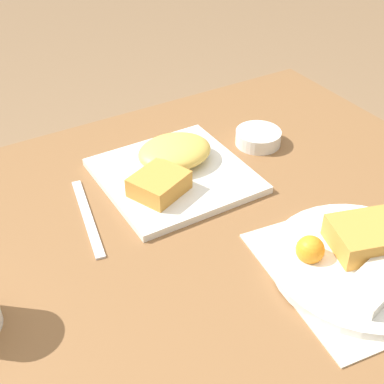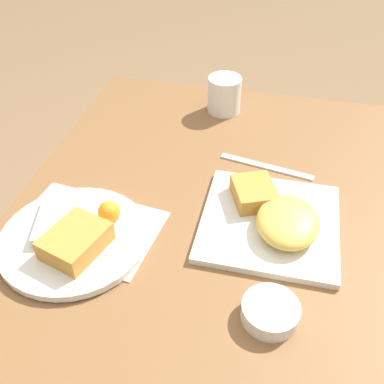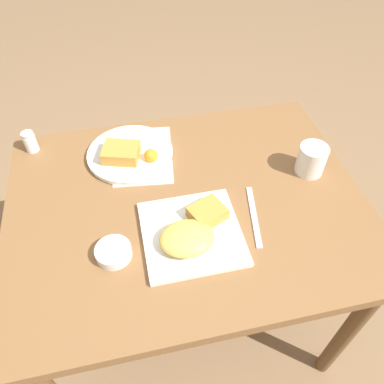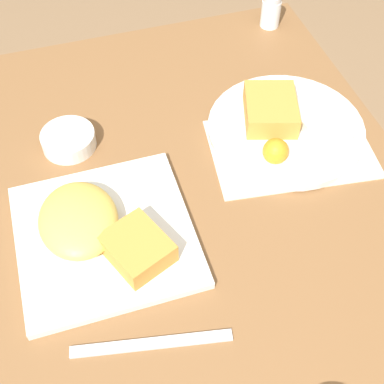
% 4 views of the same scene
% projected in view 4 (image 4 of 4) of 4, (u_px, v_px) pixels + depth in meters
% --- Properties ---
extents(ground_plane, '(8.00, 8.00, 0.00)m').
position_uv_depth(ground_plane, '(188.00, 382.00, 1.39)').
color(ground_plane, '#846647').
extents(dining_table, '(1.04, 0.80, 0.71)m').
position_uv_depth(dining_table, '(185.00, 253.00, 0.90)').
color(dining_table, brown).
rests_on(dining_table, ground_plane).
extents(menu_card, '(0.22, 0.30, 0.00)m').
position_uv_depth(menu_card, '(291.00, 149.00, 0.93)').
color(menu_card, beige).
rests_on(menu_card, dining_table).
extents(plate_square_near, '(0.26, 0.26, 0.06)m').
position_uv_depth(plate_square_near, '(99.00, 231.00, 0.80)').
color(plate_square_near, white).
rests_on(plate_square_near, dining_table).
extents(plate_oval_far, '(0.28, 0.28, 0.05)m').
position_uv_depth(plate_oval_far, '(284.00, 125.00, 0.94)').
color(plate_oval_far, white).
rests_on(plate_oval_far, menu_card).
extents(sauce_ramekin, '(0.09, 0.09, 0.03)m').
position_uv_depth(sauce_ramekin, '(68.00, 139.00, 0.92)').
color(sauce_ramekin, white).
rests_on(sauce_ramekin, dining_table).
extents(salt_shaker, '(0.04, 0.04, 0.07)m').
position_uv_depth(salt_shaker, '(271.00, 13.00, 1.14)').
color(salt_shaker, white).
rests_on(salt_shaker, dining_table).
extents(butter_knife, '(0.06, 0.22, 0.00)m').
position_uv_depth(butter_knife, '(152.00, 344.00, 0.71)').
color(butter_knife, silver).
rests_on(butter_knife, dining_table).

